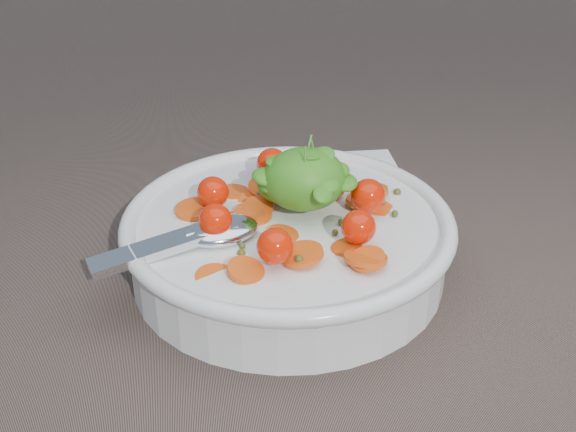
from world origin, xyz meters
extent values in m
plane|color=brown|center=(0.00, 0.00, 0.00)|extent=(6.00, 6.00, 0.00)
cylinder|color=white|center=(0.00, 0.00, 0.03)|extent=(0.28, 0.28, 0.05)
torus|color=white|center=(0.00, 0.00, 0.05)|extent=(0.29, 0.29, 0.01)
cylinder|color=white|center=(0.00, 0.00, 0.00)|extent=(0.14, 0.14, 0.01)
cylinder|color=brown|center=(0.00, 0.00, 0.03)|extent=(0.25, 0.25, 0.04)
cylinder|color=#F85C14|center=(0.05, -0.08, 0.06)|extent=(0.04, 0.04, 0.01)
cylinder|color=#F85C14|center=(-0.01, -0.04, 0.05)|extent=(0.04, 0.04, 0.01)
cylinder|color=#F85C14|center=(-0.05, 0.01, 0.05)|extent=(0.04, 0.04, 0.01)
cylinder|color=#F85C14|center=(0.09, 0.01, 0.05)|extent=(0.03, 0.03, 0.01)
cylinder|color=#F85C14|center=(0.07, 0.01, 0.06)|extent=(0.05, 0.05, 0.01)
cylinder|color=#F85C14|center=(0.01, 0.08, 0.05)|extent=(0.04, 0.04, 0.01)
cylinder|color=#F85C14|center=(-0.02, 0.04, 0.05)|extent=(0.05, 0.05, 0.02)
cylinder|color=#F85C14|center=(0.04, 0.03, 0.06)|extent=(0.04, 0.04, 0.01)
cylinder|color=#F85C14|center=(0.04, -0.05, 0.06)|extent=(0.04, 0.04, 0.01)
cylinder|color=#F85C14|center=(-0.04, -0.08, 0.06)|extent=(0.04, 0.04, 0.01)
cylinder|color=#F85C14|center=(-0.03, 0.01, 0.06)|extent=(0.04, 0.04, 0.01)
cylinder|color=#F85C14|center=(-0.07, -0.08, 0.05)|extent=(0.05, 0.05, 0.01)
cylinder|color=#F85C14|center=(-0.01, 0.05, 0.06)|extent=(0.04, 0.04, 0.01)
cylinder|color=#F85C14|center=(0.00, -0.07, 0.06)|extent=(0.04, 0.04, 0.01)
cylinder|color=#F85C14|center=(-0.03, 0.07, 0.05)|extent=(0.04, 0.04, 0.01)
cylinder|color=#F85C14|center=(-0.02, 0.02, 0.06)|extent=(0.04, 0.04, 0.01)
cylinder|color=#F85C14|center=(0.02, 0.06, 0.05)|extent=(0.04, 0.04, 0.01)
cylinder|color=#F85C14|center=(-0.08, 0.02, 0.06)|extent=(0.04, 0.04, 0.01)
cylinder|color=#F85C14|center=(0.08, 0.03, 0.06)|extent=(0.05, 0.05, 0.01)
cylinder|color=#F85C14|center=(0.05, -0.08, 0.06)|extent=(0.04, 0.04, 0.01)
cylinder|color=#F85C14|center=(-0.04, 0.06, 0.05)|extent=(0.04, 0.04, 0.01)
cylinder|color=#F85C14|center=(0.00, 0.04, 0.06)|extent=(0.04, 0.04, 0.01)
cylinder|color=#F85C14|center=(-0.01, -0.03, 0.05)|extent=(0.04, 0.04, 0.01)
cylinder|color=#F85C14|center=(-0.03, 0.01, 0.06)|extent=(0.04, 0.04, 0.01)
sphere|color=#464A18|center=(0.04, -0.03, 0.06)|extent=(0.01, 0.01, 0.01)
sphere|color=#464A18|center=(0.04, -0.02, 0.06)|extent=(0.01, 0.01, 0.01)
sphere|color=#464A18|center=(-0.03, -0.07, 0.05)|extent=(0.01, 0.01, 0.01)
sphere|color=#464A18|center=(0.09, 0.03, 0.06)|extent=(0.01, 0.01, 0.01)
sphere|color=#464A18|center=(-0.04, -0.04, 0.06)|extent=(0.01, 0.01, 0.01)
sphere|color=#464A18|center=(0.09, 0.01, 0.06)|extent=(0.01, 0.01, 0.01)
sphere|color=#464A18|center=(0.09, -0.01, 0.06)|extent=(0.01, 0.01, 0.01)
sphere|color=#464A18|center=(0.00, -0.08, 0.06)|extent=(0.01, 0.01, 0.01)
sphere|color=#464A18|center=(0.00, 0.06, 0.05)|extent=(0.01, 0.01, 0.01)
sphere|color=#464A18|center=(-0.02, 0.04, 0.06)|extent=(0.01, 0.01, 0.01)
sphere|color=#464A18|center=(0.11, 0.03, 0.05)|extent=(0.01, 0.01, 0.01)
sphere|color=#464A18|center=(-0.04, -0.05, 0.05)|extent=(0.01, 0.01, 0.01)
sphere|color=red|center=(0.07, 0.00, 0.07)|extent=(0.03, 0.03, 0.03)
sphere|color=red|center=(0.04, 0.06, 0.07)|extent=(0.03, 0.03, 0.03)
sphere|color=red|center=(0.00, 0.07, 0.07)|extent=(0.03, 0.03, 0.03)
sphere|color=red|center=(-0.06, 0.03, 0.07)|extent=(0.03, 0.03, 0.03)
sphere|color=red|center=(-0.06, -0.02, 0.07)|extent=(0.03, 0.03, 0.03)
sphere|color=red|center=(-0.02, -0.07, 0.07)|extent=(0.03, 0.03, 0.03)
sphere|color=red|center=(0.05, -0.05, 0.07)|extent=(0.03, 0.03, 0.03)
ellipsoid|color=#419221|center=(0.02, 0.01, 0.09)|extent=(0.07, 0.06, 0.05)
ellipsoid|color=#419221|center=(0.00, 0.02, 0.08)|extent=(0.04, 0.04, 0.03)
ellipsoid|color=#419221|center=(0.05, 0.00, 0.09)|extent=(0.02, 0.03, 0.01)
ellipsoid|color=#419221|center=(0.03, 0.02, 0.10)|extent=(0.03, 0.03, 0.02)
ellipsoid|color=#419221|center=(0.00, 0.01, 0.10)|extent=(0.04, 0.04, 0.03)
ellipsoid|color=#419221|center=(0.02, 0.01, 0.11)|extent=(0.03, 0.03, 0.02)
ellipsoid|color=#419221|center=(0.03, -0.02, 0.09)|extent=(0.03, 0.03, 0.02)
ellipsoid|color=#419221|center=(0.05, 0.01, 0.10)|extent=(0.02, 0.02, 0.02)
ellipsoid|color=#419221|center=(0.03, -0.01, 0.09)|extent=(0.02, 0.02, 0.01)
ellipsoid|color=#419221|center=(-0.01, 0.01, 0.09)|extent=(0.03, 0.03, 0.02)
ellipsoid|color=#419221|center=(0.02, 0.04, 0.09)|extent=(0.03, 0.03, 0.02)
ellipsoid|color=#419221|center=(0.02, 0.01, 0.10)|extent=(0.03, 0.03, 0.01)
ellipsoid|color=#419221|center=(0.03, 0.01, 0.11)|extent=(0.03, 0.03, 0.02)
ellipsoid|color=#419221|center=(0.00, 0.02, 0.10)|extent=(0.03, 0.04, 0.02)
ellipsoid|color=#419221|center=(-0.01, 0.02, 0.10)|extent=(0.03, 0.03, 0.01)
ellipsoid|color=#419221|center=(0.04, 0.04, 0.10)|extent=(0.02, 0.02, 0.02)
ellipsoid|color=#419221|center=(-0.02, 0.01, 0.09)|extent=(0.03, 0.03, 0.02)
ellipsoid|color=#419221|center=(0.02, 0.00, 0.11)|extent=(0.03, 0.03, 0.03)
ellipsoid|color=#419221|center=(0.02, 0.01, 0.09)|extent=(0.03, 0.03, 0.02)
ellipsoid|color=#419221|center=(0.03, -0.02, 0.09)|extent=(0.03, 0.03, 0.02)
cylinder|color=#4C8C33|center=(0.02, 0.02, 0.10)|extent=(0.02, 0.02, 0.04)
cylinder|color=#4C8C33|center=(0.01, -0.01, 0.10)|extent=(0.00, 0.01, 0.05)
cylinder|color=#4C8C33|center=(0.03, 0.02, 0.10)|extent=(0.01, 0.01, 0.05)
ellipsoid|color=silver|center=(-0.06, -0.02, 0.06)|extent=(0.07, 0.06, 0.02)
cube|color=silver|center=(-0.11, -0.04, 0.06)|extent=(0.12, 0.06, 0.02)
cylinder|color=silver|center=(-0.08, -0.03, 0.06)|extent=(0.03, 0.02, 0.01)
cube|color=white|center=(0.07, 0.16, 0.00)|extent=(0.18, 0.16, 0.01)
camera|label=1|loc=(-0.08, -0.54, 0.37)|focal=45.00mm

